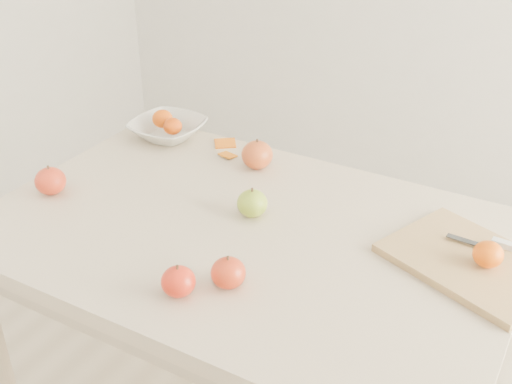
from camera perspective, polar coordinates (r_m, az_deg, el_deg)
The scene contains 14 objects.
table at distance 1.53m, azimuth -0.93°, elevation -6.31°, with size 1.20×0.80×0.75m.
cutting_board at distance 1.42m, azimuth 18.60°, elevation -5.92°, with size 0.33×0.25×0.02m, color tan.
board_tangerine at distance 1.39m, azimuth 19.93°, elevation -5.23°, with size 0.06×0.06×0.05m, color #E65008.
fruit_bowl at distance 1.92m, azimuth -7.84°, elevation 5.55°, with size 0.21×0.21×0.05m, color silver.
bowl_tangerine_near at distance 1.93m, azimuth -8.31°, elevation 6.47°, with size 0.06×0.06×0.05m, color #DA6807.
bowl_tangerine_far at distance 1.88m, azimuth -7.42°, elevation 5.82°, with size 0.06×0.06×0.05m, color #C84407.
orange_peel_a at distance 1.86m, azimuth -2.76°, elevation 4.22°, with size 0.06×0.04×0.00m, color #D3600E.
orange_peel_b at distance 1.79m, azimuth -2.53°, elevation 3.24°, with size 0.04×0.04×0.00m, color orange.
paring_knife at distance 1.47m, azimuth 21.08°, elevation -4.45°, with size 0.17×0.05×0.01m.
apple_green at distance 1.50m, azimuth -0.34°, elevation -1.01°, with size 0.07×0.07×0.07m, color #639A1A.
apple_red_e at distance 1.28m, azimuth -2.48°, elevation -7.19°, with size 0.07×0.07×0.06m, color #9F1007.
apple_red_d at distance 1.67m, azimuth -17.81°, elevation 0.94°, with size 0.08×0.08×0.07m, color #A60D0F.
apple_red_c at distance 1.27m, azimuth -6.92°, elevation -7.90°, with size 0.07×0.07×0.06m, color #A20307.
apple_red_a at distance 1.72m, azimuth 0.10°, elevation 3.33°, with size 0.09×0.09×0.08m, color #A1281A.
Camera 1 is at (0.63, -1.06, 1.55)m, focal length 45.00 mm.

